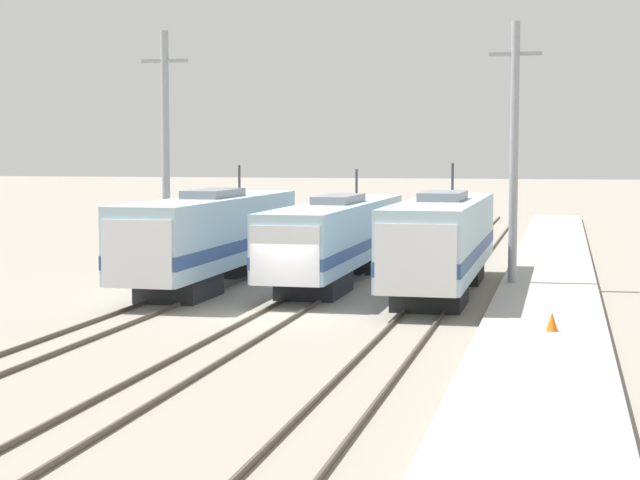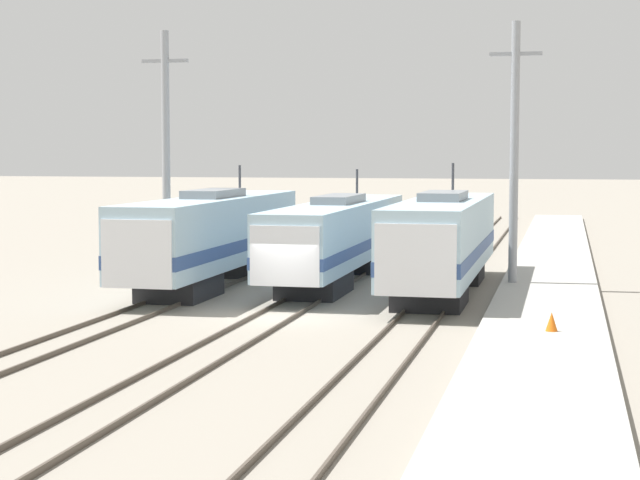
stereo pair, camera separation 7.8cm
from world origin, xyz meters
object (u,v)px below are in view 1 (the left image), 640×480
Objects in this scene: locomotive_far_right at (441,242)px; catenary_tower_left at (166,153)px; catenary_tower_right at (514,153)px; traffic_cone at (552,322)px; locomotive_center at (336,238)px; locomotive_far_left at (210,237)px.

catenary_tower_left is at bearing 169.59° from locomotive_far_right.
traffic_cone is at bearing -81.69° from catenary_tower_right.
catenary_tower_right is at bearing -4.76° from locomotive_center.
locomotive_far_left is 29.25× the size of traffic_cone.
catenary_tower_left is 18.99× the size of traffic_cone.
locomotive_far_right is 1.48× the size of catenary_tower_right.
locomotive_center is at bearing 27.68° from locomotive_far_left.
catenary_tower_right is at bearing 0.00° from catenary_tower_left.
traffic_cone is (9.60, -12.99, -1.42)m from locomotive_center.
locomotive_far_left is 10.07m from locomotive_far_right.
locomotive_far_right is 28.06× the size of traffic_cone.
traffic_cone is at bearing -35.28° from locomotive_far_left.
traffic_cone is at bearing -65.39° from locomotive_far_right.
locomotive_far_right is at bearing -10.41° from catenary_tower_left.
locomotive_center is 32.19× the size of traffic_cone.
locomotive_center is 8.69m from catenary_tower_right.
locomotive_far_right is (5.03, -3.01, 0.14)m from locomotive_center.
locomotive_far_left is at bearing -35.65° from catenary_tower_left.
catenary_tower_right is at bearing 98.31° from traffic_cone.
locomotive_far_right is 1.48× the size of catenary_tower_left.
locomotive_center is 1.70× the size of catenary_tower_right.
locomotive_center is 16.21m from traffic_cone.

